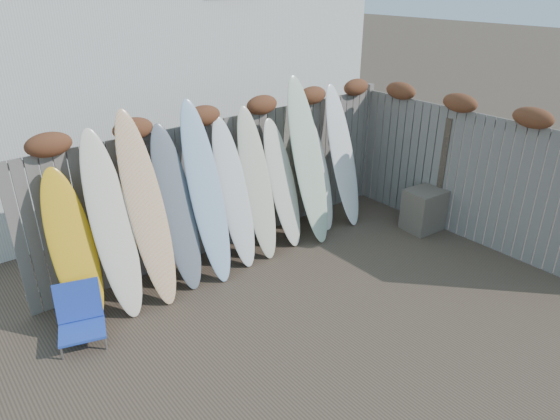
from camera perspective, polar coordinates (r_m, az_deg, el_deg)
ground at (r=6.37m, az=6.97°, el=-11.80°), size 80.00×80.00×0.00m
back_fence at (r=7.45m, az=-5.45°, el=4.45°), size 6.05×0.28×2.24m
right_fence at (r=8.15m, az=21.07°, el=4.38°), size 0.28×4.40×2.24m
house at (r=10.83m, az=-16.98°, el=21.02°), size 8.50×5.50×6.33m
beach_chair at (r=6.23m, az=-21.88°, el=-11.14°), size 0.64×0.66×0.67m
wooden_crate at (r=8.48m, az=16.10°, el=0.03°), size 0.63×0.54×0.69m
lattice_panel at (r=8.82m, az=15.46°, el=5.13°), size 0.25×1.21×1.83m
surfboard_0 at (r=6.26m, az=-22.55°, el=-4.20°), size 0.51×0.68×1.89m
surfboard_1 at (r=6.25m, az=-18.65°, el=-1.72°), size 0.51×0.81×2.25m
surfboard_2 at (r=6.35m, az=-15.00°, el=-0.01°), size 0.48×0.84×2.40m
surfboard_3 at (r=6.61m, az=-11.73°, el=0.14°), size 0.50×0.77×2.15m
surfboard_4 at (r=6.69m, az=-8.43°, el=1.91°), size 0.51×0.86×2.40m
surfboard_5 at (r=7.02m, az=-5.29°, el=1.88°), size 0.47×0.74×2.09m
surfboard_6 at (r=7.22m, az=-2.64°, el=2.97°), size 0.52×0.80×2.17m
surfboard_7 at (r=7.54m, az=0.28°, el=3.03°), size 0.55×0.73×1.93m
surfboard_8 at (r=7.65m, az=3.24°, el=5.59°), size 0.56×0.89×2.49m
surfboard_9 at (r=8.08m, az=4.34°, el=4.19°), size 0.49×0.68×1.84m
surfboard_10 at (r=8.27m, az=7.17°, el=6.10°), size 0.49×0.80×2.26m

